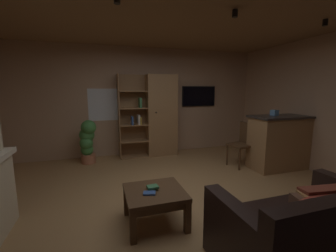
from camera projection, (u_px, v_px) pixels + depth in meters
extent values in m
cube|color=#A37A4C|center=(176.00, 202.00, 3.21)|extent=(6.02, 5.28, 0.02)
cube|color=tan|center=(141.00, 102.00, 5.52)|extent=(6.14, 0.06, 2.61)
cube|color=#8E6B47|center=(177.00, 8.00, 2.79)|extent=(6.02, 5.28, 0.02)
cube|color=white|center=(105.00, 105.00, 5.24)|extent=(0.78, 0.01, 0.75)
cube|color=#997047|center=(161.00, 115.00, 5.44)|extent=(0.73, 0.38, 1.96)
cube|color=#997047|center=(132.00, 116.00, 5.40)|extent=(0.67, 0.02, 1.96)
cube|color=#997047|center=(119.00, 117.00, 5.14)|extent=(0.02, 0.38, 1.96)
sphere|color=black|center=(156.00, 112.00, 5.18)|extent=(0.04, 0.04, 0.04)
cube|color=#997047|center=(134.00, 156.00, 5.39)|extent=(0.67, 0.38, 0.02)
cube|color=#997047|center=(134.00, 141.00, 5.33)|extent=(0.67, 0.38, 0.02)
cube|color=#997047|center=(133.00, 125.00, 5.27)|extent=(0.67, 0.38, 0.02)
cube|color=#997047|center=(133.00, 108.00, 5.20)|extent=(0.67, 0.38, 0.02)
cube|color=#997047|center=(132.00, 91.00, 5.14)|extent=(0.67, 0.38, 0.02)
cube|color=gold|center=(140.00, 121.00, 5.24)|extent=(0.04, 0.23, 0.17)
cube|color=beige|center=(139.00, 120.00, 5.23)|extent=(0.04, 0.23, 0.22)
cube|color=#2D4C8C|center=(132.00, 121.00, 5.18)|extent=(0.04, 0.23, 0.19)
cube|color=#387247|center=(140.00, 103.00, 5.18)|extent=(0.05, 0.23, 0.23)
sphere|color=beige|center=(132.00, 123.00, 5.25)|extent=(0.10, 0.10, 0.10)
cube|color=#997047|center=(283.00, 143.00, 4.55)|extent=(1.33, 0.57, 1.05)
cube|color=#2D2826|center=(285.00, 117.00, 4.46)|extent=(1.39, 0.63, 0.04)
cube|color=#598CBF|center=(274.00, 113.00, 4.47)|extent=(0.13, 0.13, 0.11)
cube|color=black|center=(301.00, 241.00, 2.06)|extent=(1.58, 0.91, 0.42)
cube|color=black|center=(236.00, 245.00, 1.83)|extent=(0.16, 0.90, 0.67)
cube|color=brown|center=(315.00, 214.00, 1.94)|extent=(0.43, 0.24, 0.35)
cube|color=#AD3D2D|center=(328.00, 211.00, 2.01)|extent=(0.47, 0.21, 0.31)
cube|color=olive|center=(321.00, 213.00, 1.95)|extent=(0.42, 0.26, 0.37)
cube|color=brown|center=(324.00, 207.00, 1.99)|extent=(0.48, 0.22, 0.36)
cube|color=#AD3D2D|center=(320.00, 218.00, 1.86)|extent=(0.49, 0.24, 0.36)
cube|color=#4C331E|center=(155.00, 192.00, 2.64)|extent=(0.69, 0.65, 0.05)
cube|color=#4C331E|center=(155.00, 197.00, 2.65)|extent=(0.62, 0.59, 0.08)
cube|color=#4C331E|center=(133.00, 227.00, 2.31)|extent=(0.07, 0.07, 0.37)
cube|color=#4C331E|center=(187.00, 217.00, 2.49)|extent=(0.07, 0.07, 0.37)
cube|color=#4C331E|center=(127.00, 201.00, 2.85)|extent=(0.07, 0.07, 0.37)
cube|color=#4C331E|center=(172.00, 195.00, 3.03)|extent=(0.07, 0.07, 0.37)
cube|color=#2D4C8C|center=(149.00, 193.00, 2.54)|extent=(0.16, 0.13, 0.02)
cube|color=#387247|center=(153.00, 187.00, 2.65)|extent=(0.14, 0.11, 0.03)
cube|color=#4C331E|center=(240.00, 145.00, 4.64)|extent=(0.49, 0.49, 0.04)
cube|color=#4C331E|center=(247.00, 133.00, 4.68)|extent=(0.11, 0.40, 0.44)
cylinder|color=#4C331E|center=(227.00, 155.00, 4.75)|extent=(0.04, 0.04, 0.46)
cylinder|color=#4C331E|center=(240.00, 159.00, 4.43)|extent=(0.04, 0.04, 0.46)
cylinder|color=#4C331E|center=(240.00, 152.00, 4.91)|extent=(0.04, 0.04, 0.46)
cylinder|color=#4C331E|center=(252.00, 157.00, 4.60)|extent=(0.04, 0.04, 0.46)
cylinder|color=#B77051|center=(89.00, 159.00, 4.91)|extent=(0.30, 0.30, 0.20)
sphere|color=#3D7F3D|center=(87.00, 150.00, 4.87)|extent=(0.27, 0.27, 0.27)
sphere|color=#3D7F3D|center=(86.00, 143.00, 4.81)|extent=(0.28, 0.28, 0.28)
sphere|color=#3D7F3D|center=(87.00, 135.00, 4.84)|extent=(0.32, 0.32, 0.32)
sphere|color=#3D7F3D|center=(88.00, 127.00, 4.77)|extent=(0.32, 0.32, 0.32)
cube|color=black|center=(199.00, 96.00, 5.89)|extent=(0.93, 0.05, 0.52)
cube|color=black|center=(199.00, 96.00, 5.86)|extent=(0.89, 0.01, 0.48)
cylinder|color=black|center=(235.00, 14.00, 2.76)|extent=(0.07, 0.07, 0.09)
cylinder|color=black|center=(325.00, 23.00, 3.13)|extent=(0.07, 0.07, 0.09)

